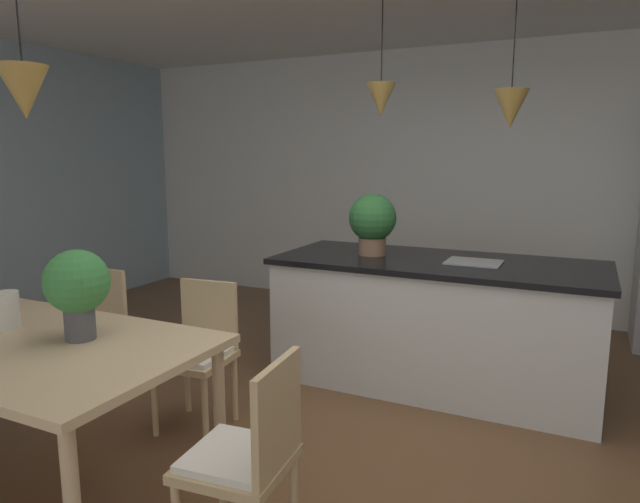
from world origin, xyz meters
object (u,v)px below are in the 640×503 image
(kitchen_island, at_px, (435,320))
(vase_on_dining_table, at_px, (6,311))
(chair_kitchen_end, at_px, (248,455))
(chair_far_right, at_px, (199,349))
(dining_table, at_px, (9,349))
(potted_plant_on_island, at_px, (372,221))
(chair_far_left, at_px, (92,330))
(potted_plant_on_table, at_px, (77,286))

(kitchen_island, relative_size, vase_on_dining_table, 11.77)
(chair_kitchen_end, relative_size, chair_far_right, 1.00)
(dining_table, xyz_separation_m, potted_plant_on_island, (1.07, 2.14, 0.45))
(chair_far_left, bearing_deg, potted_plant_on_table, -43.67)
(chair_far_left, height_order, potted_plant_on_island, potted_plant_on_island)
(potted_plant_on_island, height_order, vase_on_dining_table, potted_plant_on_island)
(chair_far_right, bearing_deg, vase_on_dining_table, -124.11)
(potted_plant_on_island, bearing_deg, chair_far_left, -140.54)
(chair_far_right, xyz_separation_m, chair_far_left, (-0.89, 0.00, 0.00))
(dining_table, height_order, chair_kitchen_end, chair_kitchen_end)
(potted_plant_on_island, xyz_separation_m, vase_on_dining_table, (-1.18, -2.06, -0.30))
(dining_table, distance_m, chair_far_left, 1.02)
(chair_far_left, relative_size, potted_plant_on_table, 2.02)
(chair_far_right, xyz_separation_m, potted_plant_on_table, (-0.09, -0.76, 0.55))
(kitchen_island, bearing_deg, potted_plant_on_island, 180.00)
(chair_kitchen_end, bearing_deg, potted_plant_on_island, 97.79)
(chair_kitchen_end, height_order, vase_on_dining_table, vase_on_dining_table)
(chair_far_left, relative_size, potted_plant_on_island, 1.95)
(dining_table, xyz_separation_m, chair_far_left, (-0.44, 0.89, -0.22))
(dining_table, bearing_deg, chair_far_right, 63.48)
(chair_far_right, relative_size, potted_plant_on_table, 2.02)
(chair_kitchen_end, xyz_separation_m, chair_far_left, (-1.81, 0.88, 0.00))
(chair_far_left, bearing_deg, kitchen_island, 31.95)
(dining_table, height_order, kitchen_island, kitchen_island)
(dining_table, distance_m, vase_on_dining_table, 0.20)
(kitchen_island, distance_m, potted_plant_on_island, 0.84)
(potted_plant_on_table, bearing_deg, dining_table, -160.63)
(chair_kitchen_end, distance_m, kitchen_island, 2.14)
(chair_kitchen_end, height_order, chair_far_left, same)
(dining_table, xyz_separation_m, chair_far_right, (0.44, 0.89, -0.22))
(vase_on_dining_table, bearing_deg, kitchen_island, 51.06)
(chair_kitchen_end, distance_m, vase_on_dining_table, 1.52)
(chair_far_left, distance_m, vase_on_dining_table, 0.96)
(chair_far_right, bearing_deg, chair_kitchen_end, -43.77)
(potted_plant_on_island, bearing_deg, kitchen_island, 0.00)
(kitchen_island, bearing_deg, chair_kitchen_end, -95.19)
(potted_plant_on_island, distance_m, potted_plant_on_table, 2.14)
(vase_on_dining_table, bearing_deg, potted_plant_on_island, 60.20)
(potted_plant_on_table, bearing_deg, chair_far_left, 136.33)
(dining_table, relative_size, chair_far_left, 2.29)
(chair_far_right, distance_m, potted_plant_on_island, 1.55)
(dining_table, distance_m, chair_kitchen_end, 1.38)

